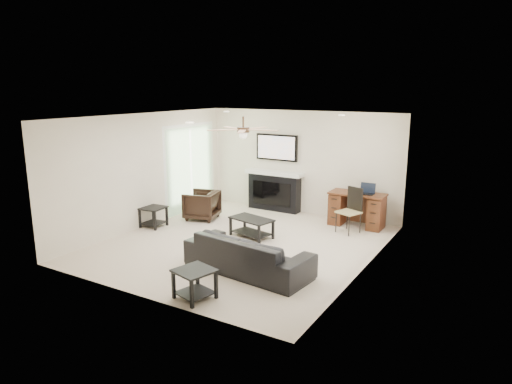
{
  "coord_description": "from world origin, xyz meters",
  "views": [
    {
      "loc": [
        4.64,
        -7.27,
        3.04
      ],
      "look_at": [
        0.19,
        0.26,
        1.03
      ],
      "focal_mm": 32.0,
      "sensor_mm": 36.0,
      "label": 1
    }
  ],
  "objects_px": {
    "sofa": "(248,254)",
    "fireplace_unit": "(274,173)",
    "armchair": "(202,205)",
    "coffee_table": "(251,228)",
    "desk": "(357,210)"
  },
  "relations": [
    {
      "from": "sofa",
      "to": "armchair",
      "type": "height_order",
      "value": "armchair"
    },
    {
      "from": "armchair",
      "to": "desk",
      "type": "bearing_deg",
      "value": 96.52
    },
    {
      "from": "sofa",
      "to": "fireplace_unit",
      "type": "distance_m",
      "value": 4.06
    },
    {
      "from": "sofa",
      "to": "fireplace_unit",
      "type": "relative_size",
      "value": 1.15
    },
    {
      "from": "desk",
      "to": "armchair",
      "type": "bearing_deg",
      "value": -158.68
    },
    {
      "from": "sofa",
      "to": "coffee_table",
      "type": "distance_m",
      "value": 1.84
    },
    {
      "from": "sofa",
      "to": "fireplace_unit",
      "type": "xyz_separation_m",
      "value": [
        -1.52,
        3.72,
        0.63
      ]
    },
    {
      "from": "coffee_table",
      "to": "desk",
      "type": "height_order",
      "value": "desk"
    },
    {
      "from": "armchair",
      "to": "desk",
      "type": "distance_m",
      "value": 3.57
    },
    {
      "from": "coffee_table",
      "to": "fireplace_unit",
      "type": "distance_m",
      "value": 2.33
    },
    {
      "from": "sofa",
      "to": "armchair",
      "type": "relative_size",
      "value": 2.98
    },
    {
      "from": "armchair",
      "to": "coffee_table",
      "type": "bearing_deg",
      "value": 57.27
    },
    {
      "from": "coffee_table",
      "to": "desk",
      "type": "bearing_deg",
      "value": 61.67
    },
    {
      "from": "armchair",
      "to": "coffee_table",
      "type": "distance_m",
      "value": 1.79
    },
    {
      "from": "armchair",
      "to": "fireplace_unit",
      "type": "bearing_deg",
      "value": 130.52
    }
  ]
}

